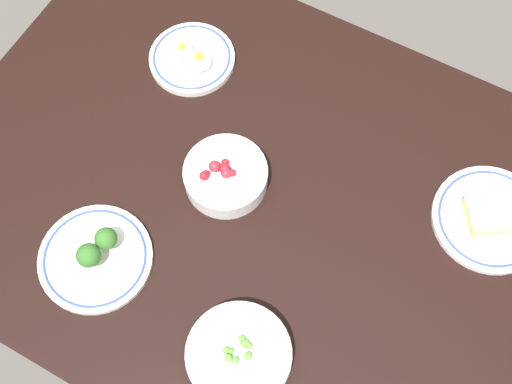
# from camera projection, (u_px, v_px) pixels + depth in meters

# --- Properties ---
(dining_table) EXTENTS (1.20, 0.88, 0.04)m
(dining_table) POSITION_uv_depth(u_px,v_px,m) (256.00, 201.00, 1.28)
(dining_table) COLOR black
(dining_table) RESTS_ON ground
(bowl_berries) EXTENTS (0.16, 0.16, 0.07)m
(bowl_berries) POSITION_uv_depth(u_px,v_px,m) (226.00, 175.00, 1.25)
(bowl_berries) COLOR silver
(bowl_berries) RESTS_ON dining_table
(plate_sandwich) EXTENTS (0.21, 0.21, 0.04)m
(plate_sandwich) POSITION_uv_depth(u_px,v_px,m) (491.00, 218.00, 1.23)
(plate_sandwich) COLOR silver
(plate_sandwich) RESTS_ON dining_table
(plate_eggs) EXTENTS (0.17, 0.17, 0.05)m
(plate_eggs) POSITION_uv_depth(u_px,v_px,m) (192.00, 58.00, 1.38)
(plate_eggs) COLOR silver
(plate_eggs) RESTS_ON dining_table
(plate_broccoli) EXTENTS (0.20, 0.20, 0.07)m
(plate_broccoli) POSITION_uv_depth(u_px,v_px,m) (96.00, 256.00, 1.20)
(plate_broccoli) COLOR silver
(plate_broccoli) RESTS_ON dining_table
(bowl_peas) EXTENTS (0.17, 0.17, 0.06)m
(bowl_peas) POSITION_uv_depth(u_px,v_px,m) (239.00, 356.00, 1.12)
(bowl_peas) COLOR silver
(bowl_peas) RESTS_ON dining_table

